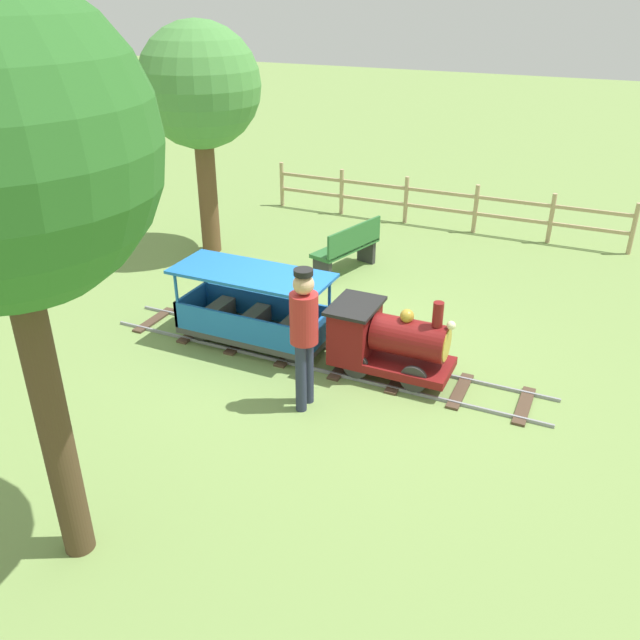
{
  "coord_description": "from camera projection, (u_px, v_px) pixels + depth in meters",
  "views": [
    {
      "loc": [
        6.43,
        2.99,
        4.16
      ],
      "look_at": [
        0.0,
        0.03,
        0.55
      ],
      "focal_mm": 37.19,
      "sensor_mm": 36.0,
      "label": 1
    }
  ],
  "objects": [
    {
      "name": "fence_section",
      "position": [
        440.0,
        203.0,
        12.41
      ],
      "size": [
        0.08,
        6.78,
        0.9
      ],
      "color": "tan",
      "rests_on": "ground_plane"
    },
    {
      "name": "passenger_car",
      "position": [
        253.0,
        315.0,
        8.35
      ],
      "size": [
        0.83,
        2.0,
        0.97
      ],
      "color": "#3F3F3F",
      "rests_on": "ground_plane"
    },
    {
      "name": "oak_tree_near",
      "position": [
        200.0,
        89.0,
        10.33
      ],
      "size": [
        1.93,
        1.93,
        3.7
      ],
      "color": "brown",
      "rests_on": "ground_plane"
    },
    {
      "name": "locomotive",
      "position": [
        385.0,
        339.0,
        7.67
      ],
      "size": [
        0.73,
        1.45,
        1.03
      ],
      "color": "maroon",
      "rests_on": "ground_plane"
    },
    {
      "name": "ground_plane",
      "position": [
        317.0,
        359.0,
        8.21
      ],
      "size": [
        60.0,
        60.0,
        0.0
      ],
      "primitive_type": "plane",
      "color": "#75934C"
    },
    {
      "name": "conductor_person",
      "position": [
        304.0,
        329.0,
        6.88
      ],
      "size": [
        0.3,
        0.3,
        1.62
      ],
      "color": "#282D47",
      "rests_on": "ground_plane"
    },
    {
      "name": "park_bench",
      "position": [
        348.0,
        248.0,
        10.46
      ],
      "size": [
        1.36,
        0.73,
        0.82
      ],
      "color": "#2D6B33",
      "rests_on": "ground_plane"
    },
    {
      "name": "track",
      "position": [
        318.0,
        358.0,
        8.2
      ],
      "size": [
        0.77,
        5.7,
        0.04
      ],
      "color": "gray",
      "rests_on": "ground_plane"
    }
  ]
}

